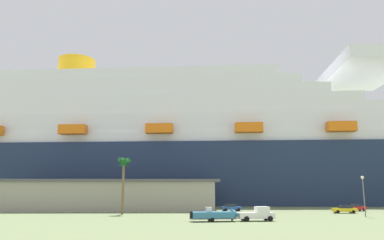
{
  "coord_description": "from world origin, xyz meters",
  "views": [
    {
      "loc": [
        -7.19,
        -70.97,
        4.91
      ],
      "look_at": [
        -6.84,
        29.33,
        23.61
      ],
      "focal_mm": 34.67,
      "sensor_mm": 36.0,
      "label": 1
    }
  ],
  "objects_px": {
    "parked_car_blue_suv": "(229,207)",
    "small_boat_on_trailer": "(216,215)",
    "parked_car_yellow_taxi": "(343,209)",
    "parked_car_red_hatchback": "(354,207)",
    "street_lamp": "(362,190)",
    "pickup_truck": "(256,214)",
    "cruise_ship": "(164,152)",
    "parked_car_green_wagon": "(192,207)",
    "palm_tree": "(122,167)"
  },
  "relations": [
    {
      "from": "cruise_ship",
      "to": "street_lamp",
      "type": "bearing_deg",
      "value": -55.96
    },
    {
      "from": "pickup_truck",
      "to": "parked_car_yellow_taxi",
      "type": "distance_m",
      "value": 28.19
    },
    {
      "from": "parked_car_red_hatchback",
      "to": "pickup_truck",
      "type": "bearing_deg",
      "value": -135.47
    },
    {
      "from": "parked_car_green_wagon",
      "to": "parked_car_red_hatchback",
      "type": "distance_m",
      "value": 36.51
    },
    {
      "from": "cruise_ship",
      "to": "parked_car_green_wagon",
      "type": "bearing_deg",
      "value": -76.94
    },
    {
      "from": "cruise_ship",
      "to": "parked_car_yellow_taxi",
      "type": "relative_size",
      "value": 56.47
    },
    {
      "from": "pickup_truck",
      "to": "parked_car_blue_suv",
      "type": "bearing_deg",
      "value": 93.15
    },
    {
      "from": "palm_tree",
      "to": "pickup_truck",
      "type": "bearing_deg",
      "value": -32.93
    },
    {
      "from": "parked_car_red_hatchback",
      "to": "parked_car_yellow_taxi",
      "type": "bearing_deg",
      "value": -126.05
    },
    {
      "from": "parked_car_blue_suv",
      "to": "cruise_ship",
      "type": "bearing_deg",
      "value": 113.46
    },
    {
      "from": "street_lamp",
      "to": "parked_car_blue_suv",
      "type": "xyz_separation_m",
      "value": [
        -22.14,
        17.95,
        -3.94
      ]
    },
    {
      "from": "parked_car_blue_suv",
      "to": "small_boat_on_trailer",
      "type": "bearing_deg",
      "value": -100.06
    },
    {
      "from": "parked_car_green_wagon",
      "to": "parked_car_blue_suv",
      "type": "xyz_separation_m",
      "value": [
        8.4,
        -0.09,
        0.0
      ]
    },
    {
      "from": "parked_car_yellow_taxi",
      "to": "pickup_truck",
      "type": "bearing_deg",
      "value": -138.59
    },
    {
      "from": "small_boat_on_trailer",
      "to": "street_lamp",
      "type": "distance_m",
      "value": 28.77
    },
    {
      "from": "cruise_ship",
      "to": "street_lamp",
      "type": "xyz_separation_m",
      "value": [
        40.14,
        -59.43,
        -12.78
      ]
    },
    {
      "from": "pickup_truck",
      "to": "cruise_ship",
      "type": "bearing_deg",
      "value": 106.01
    },
    {
      "from": "street_lamp",
      "to": "parked_car_green_wagon",
      "type": "bearing_deg",
      "value": 149.43
    },
    {
      "from": "parked_car_yellow_taxi",
      "to": "parked_car_red_hatchback",
      "type": "bearing_deg",
      "value": 53.95
    },
    {
      "from": "cruise_ship",
      "to": "parked_car_blue_suv",
      "type": "distance_m",
      "value": 48.21
    },
    {
      "from": "palm_tree",
      "to": "parked_car_blue_suv",
      "type": "bearing_deg",
      "value": 25.53
    },
    {
      "from": "small_boat_on_trailer",
      "to": "palm_tree",
      "type": "xyz_separation_m",
      "value": [
        -17.72,
        16.45,
        8.35
      ]
    },
    {
      "from": "parked_car_yellow_taxi",
      "to": "parked_car_red_hatchback",
      "type": "height_order",
      "value": "same"
    },
    {
      "from": "parked_car_red_hatchback",
      "to": "parked_car_green_wagon",
      "type": "bearing_deg",
      "value": 179.73
    },
    {
      "from": "pickup_truck",
      "to": "parked_car_green_wagon",
      "type": "height_order",
      "value": "pickup_truck"
    },
    {
      "from": "small_boat_on_trailer",
      "to": "parked_car_yellow_taxi",
      "type": "bearing_deg",
      "value": 35.5
    },
    {
      "from": "parked_car_green_wagon",
      "to": "parked_car_yellow_taxi",
      "type": "relative_size",
      "value": 0.92
    },
    {
      "from": "street_lamp",
      "to": "parked_car_red_hatchback",
      "type": "bearing_deg",
      "value": 71.53
    },
    {
      "from": "parked_car_green_wagon",
      "to": "parked_car_yellow_taxi",
      "type": "height_order",
      "value": "same"
    },
    {
      "from": "street_lamp",
      "to": "pickup_truck",
      "type": "bearing_deg",
      "value": -157.99
    },
    {
      "from": "palm_tree",
      "to": "parked_car_yellow_taxi",
      "type": "xyz_separation_m",
      "value": [
        45.14,
        3.1,
        -8.47
      ]
    },
    {
      "from": "street_lamp",
      "to": "palm_tree",
      "type": "bearing_deg",
      "value": 170.87
    },
    {
      "from": "pickup_truck",
      "to": "parked_car_yellow_taxi",
      "type": "relative_size",
      "value": 1.22
    },
    {
      "from": "cruise_ship",
      "to": "pickup_truck",
      "type": "distance_m",
      "value": 72.43
    },
    {
      "from": "street_lamp",
      "to": "parked_car_red_hatchback",
      "type": "relative_size",
      "value": 1.58
    },
    {
      "from": "pickup_truck",
      "to": "parked_car_blue_suv",
      "type": "relative_size",
      "value": 1.23
    },
    {
      "from": "parked_car_green_wagon",
      "to": "parked_car_yellow_taxi",
      "type": "distance_m",
      "value": 31.94
    },
    {
      "from": "palm_tree",
      "to": "parked_car_blue_suv",
      "type": "relative_size",
      "value": 2.38
    },
    {
      "from": "small_boat_on_trailer",
      "to": "parked_car_red_hatchback",
      "type": "height_order",
      "value": "small_boat_on_trailer"
    },
    {
      "from": "palm_tree",
      "to": "street_lamp",
      "type": "xyz_separation_m",
      "value": [
        44.69,
        -7.18,
        -4.53
      ]
    },
    {
      "from": "pickup_truck",
      "to": "small_boat_on_trailer",
      "type": "relative_size",
      "value": 0.66
    },
    {
      "from": "cruise_ship",
      "to": "parked_car_yellow_taxi",
      "type": "distance_m",
      "value": 65.9
    },
    {
      "from": "palm_tree",
      "to": "parked_car_yellow_taxi",
      "type": "distance_m",
      "value": 46.03
    },
    {
      "from": "palm_tree",
      "to": "street_lamp",
      "type": "height_order",
      "value": "palm_tree"
    },
    {
      "from": "small_boat_on_trailer",
      "to": "parked_car_blue_suv",
      "type": "relative_size",
      "value": 1.87
    },
    {
      "from": "cruise_ship",
      "to": "palm_tree",
      "type": "distance_m",
      "value": 53.09
    },
    {
      "from": "parked_car_green_wagon",
      "to": "parked_car_yellow_taxi",
      "type": "bearing_deg",
      "value": -14.05
    },
    {
      "from": "street_lamp",
      "to": "parked_car_green_wagon",
      "type": "relative_size",
      "value": 1.63
    },
    {
      "from": "pickup_truck",
      "to": "street_lamp",
      "type": "xyz_separation_m",
      "value": [
        20.69,
        8.36,
        3.73
      ]
    },
    {
      "from": "palm_tree",
      "to": "street_lamp",
      "type": "bearing_deg",
      "value": -9.13
    }
  ]
}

